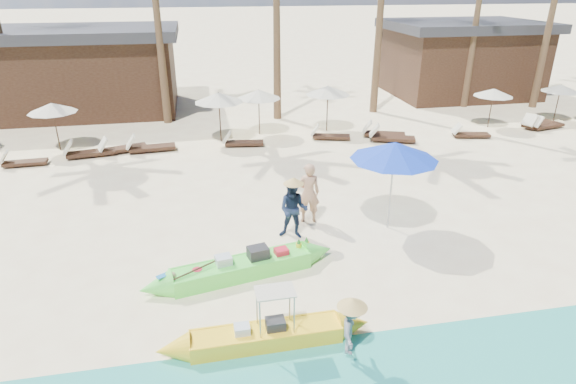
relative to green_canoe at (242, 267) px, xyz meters
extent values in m
plane|color=#FEF2BC|center=(1.11, -0.06, -0.23)|extent=(240.00, 240.00, 0.00)
cube|color=#51E846|center=(0.00, 0.00, -0.03)|extent=(3.43, 1.37, 0.40)
cube|color=white|center=(0.00, 0.00, -0.01)|extent=(2.93, 1.09, 0.18)
cube|color=#262628|center=(0.41, 0.08, 0.27)|extent=(0.54, 0.46, 0.37)
cube|color=silver|center=(-0.43, -0.04, 0.23)|extent=(0.43, 0.39, 0.30)
cube|color=red|center=(1.00, 0.15, 0.20)|extent=(0.37, 0.32, 0.23)
cylinder|color=red|center=(-1.05, -0.17, 0.13)|extent=(0.23, 0.23, 0.10)
cylinder|color=#262628|center=(-1.29, -0.33, 0.12)|extent=(0.21, 0.21, 0.08)
sphere|color=tan|center=(-1.61, -0.34, 0.18)|extent=(0.19, 0.19, 0.19)
cylinder|color=yellow|center=(1.49, 0.39, 0.18)|extent=(0.15, 0.15, 0.19)
cylinder|color=yellow|center=(1.69, 0.44, 0.18)|extent=(0.15, 0.15, 0.19)
cube|color=yellow|center=(0.23, -2.47, -0.05)|extent=(2.96, 0.67, 0.35)
cube|color=white|center=(0.23, -2.47, -0.03)|extent=(2.55, 0.49, 0.16)
cube|color=#262628|center=(0.41, -2.47, 0.18)|extent=(0.38, 0.31, 0.28)
cube|color=silver|center=(-0.24, -2.48, 0.17)|extent=(0.30, 0.27, 0.24)
cube|color=beige|center=(0.41, -2.47, 0.98)|extent=(0.75, 0.53, 0.03)
imported|color=tan|center=(2.21, 2.49, 0.68)|extent=(0.70, 0.49, 1.82)
imported|color=#16223E|center=(1.60, 1.64, 0.60)|extent=(0.98, 0.88, 1.66)
imported|color=gray|center=(1.70, -3.17, 0.49)|extent=(0.61, 0.79, 1.08)
cylinder|color=#99999E|center=(4.38, 1.67, 1.02)|extent=(0.05, 0.05, 2.51)
cone|color=#153AC6|center=(4.38, 1.67, 2.11)|extent=(2.40, 2.40, 0.49)
cube|color=#3C2618|center=(-7.39, 8.99, -0.09)|extent=(1.59, 0.59, 0.11)
cube|color=beige|center=(-8.08, 8.95, 0.18)|extent=(0.38, 0.52, 0.46)
cylinder|color=#3C2618|center=(-6.54, 10.75, 0.74)|extent=(0.05, 0.05, 1.93)
cone|color=beige|center=(-6.54, 10.75, 1.57)|extent=(1.93, 1.93, 0.39)
cube|color=#3C2618|center=(-5.10, 9.61, -0.07)|extent=(1.91, 0.88, 0.13)
cube|color=beige|center=(-5.90, 9.49, 0.26)|extent=(0.50, 0.65, 0.54)
cube|color=#3C2618|center=(-3.85, 9.93, -0.07)|extent=(1.90, 1.11, 0.13)
cube|color=beige|center=(-4.62, 9.69, 0.25)|extent=(0.56, 0.68, 0.53)
cylinder|color=#3C2618|center=(0.17, 10.67, 0.82)|extent=(0.05, 0.05, 2.10)
cone|color=beige|center=(0.17, 10.67, 1.72)|extent=(2.10, 2.10, 0.42)
cube|color=#3C2618|center=(-2.72, 9.81, -0.07)|extent=(1.91, 0.77, 0.13)
cube|color=beige|center=(-3.54, 9.74, 0.26)|extent=(0.47, 0.64, 0.54)
cylinder|color=#3C2618|center=(1.98, 11.41, 0.77)|extent=(0.05, 0.05, 1.99)
cone|color=beige|center=(1.98, 11.41, 1.62)|extent=(1.99, 1.99, 0.40)
cube|color=#3C2618|center=(1.11, 9.78, -0.09)|extent=(1.68, 0.73, 0.11)
cube|color=beige|center=(0.39, 9.87, 0.20)|extent=(0.43, 0.57, 0.48)
cube|color=#3C2618|center=(5.01, 9.98, -0.08)|extent=(1.73, 0.96, 0.12)
cube|color=beige|center=(4.31, 10.17, 0.21)|extent=(0.50, 0.61, 0.48)
cylinder|color=#3C2618|center=(5.17, 11.37, 0.79)|extent=(0.05, 0.05, 2.05)
cone|color=beige|center=(5.17, 11.37, 1.68)|extent=(2.05, 2.05, 0.41)
cube|color=#3C2618|center=(7.58, 9.13, -0.06)|extent=(1.98, 1.18, 0.13)
cube|color=beige|center=(6.79, 9.39, 0.27)|extent=(0.60, 0.71, 0.55)
cube|color=#3C2618|center=(7.46, 9.82, -0.07)|extent=(1.89, 1.14, 0.13)
cube|color=beige|center=(6.71, 10.08, 0.25)|extent=(0.57, 0.68, 0.52)
cylinder|color=#3C2618|center=(12.98, 10.44, 0.67)|extent=(0.05, 0.05, 1.81)
cone|color=beige|center=(12.98, 10.44, 1.45)|extent=(1.81, 1.81, 0.36)
cube|color=#3C2618|center=(11.29, 9.05, -0.09)|extent=(1.66, 0.82, 0.11)
cube|color=beige|center=(10.60, 9.19, 0.19)|extent=(0.45, 0.57, 0.46)
cylinder|color=#3C2618|center=(16.87, 10.84, 0.66)|extent=(0.04, 0.04, 1.78)
cone|color=beige|center=(16.87, 10.84, 1.42)|extent=(1.78, 1.78, 0.36)
cube|color=#3C2618|center=(15.35, 9.93, -0.07)|extent=(1.96, 1.20, 0.13)
cube|color=beige|center=(14.57, 9.65, 0.26)|extent=(0.60, 0.71, 0.54)
cube|color=#3C2618|center=(15.56, 9.66, -0.07)|extent=(1.86, 0.95, 0.13)
cube|color=beige|center=(14.80, 9.49, 0.24)|extent=(0.51, 0.65, 0.52)
cone|color=brown|center=(-2.25, 14.21, 4.81)|extent=(0.40, 0.40, 10.08)
cone|color=brown|center=(3.26, 13.95, 5.40)|extent=(0.40, 0.40, 11.26)
cone|color=brown|center=(13.95, 14.45, 3.81)|extent=(0.40, 0.40, 8.07)
cone|color=brown|center=(17.68, 13.61, 5.09)|extent=(0.40, 0.40, 10.64)
cube|color=#3C2618|center=(-6.89, 17.44, 1.67)|extent=(10.00, 6.00, 3.80)
cube|color=#2D2D33|center=(-6.89, 17.44, 3.82)|extent=(10.80, 6.60, 0.50)
cube|color=#3C2618|center=(15.11, 17.44, 1.67)|extent=(8.00, 6.00, 3.80)
cube|color=#2D2D33|center=(15.11, 17.44, 3.82)|extent=(8.80, 6.60, 0.50)
camera|label=1|loc=(-0.75, -9.86, 6.36)|focal=30.00mm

